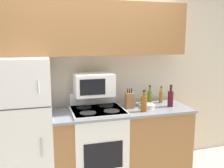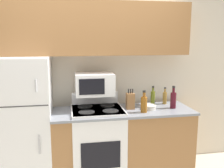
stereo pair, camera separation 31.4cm
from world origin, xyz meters
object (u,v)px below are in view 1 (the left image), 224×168
object	(u,v)px
microwave	(94,84)
bottle_whiskey	(144,103)
refrigerator	(21,125)
bottle_olive_oil	(150,96)
bottle_wine_red	(170,98)
stove	(98,143)
knife_block	(129,100)
bowl	(148,106)
bottle_vinegar	(161,96)

from	to	relation	value
microwave	bottle_whiskey	distance (m)	0.69
refrigerator	bottle_whiskey	distance (m)	1.53
bottle_olive_oil	bottle_wine_red	world-z (taller)	bottle_wine_red
stove	bottle_olive_oil	bearing A→B (deg)	14.45
microwave	bottle_whiskey	world-z (taller)	microwave
knife_block	microwave	bearing A→B (deg)	170.95
stove	bottle_wine_red	distance (m)	1.15
knife_block	bottle_whiskey	bearing A→B (deg)	-55.56
refrigerator	knife_block	size ratio (longest dim) A/B	6.02
bowl	bottle_wine_red	bearing A→B (deg)	-0.35
microwave	bowl	xyz separation A→B (m)	(0.71, -0.14, -0.30)
knife_block	bottle_whiskey	size ratio (longest dim) A/B	0.96
bottle_vinegar	stove	bearing A→B (deg)	-168.92
refrigerator	bottle_vinegar	bearing A→B (deg)	4.38
refrigerator	microwave	xyz separation A→B (m)	(0.91, 0.06, 0.44)
bottle_whiskey	microwave	bearing A→B (deg)	156.18
microwave	stove	bearing A→B (deg)	-76.77
bottle_olive_oil	knife_block	bearing A→B (deg)	-154.60
refrigerator	bowl	world-z (taller)	refrigerator
bowl	refrigerator	bearing A→B (deg)	177.15
bottle_vinegar	bottle_olive_oil	bearing A→B (deg)	174.53
knife_block	bowl	world-z (taller)	knife_block
refrigerator	stove	bearing A→B (deg)	-2.82
bowl	bottle_olive_oil	size ratio (longest dim) A/B	0.69
bowl	bottle_wine_red	xyz separation A→B (m)	(0.33, -0.00, 0.09)
stove	bottle_whiskey	bearing A→B (deg)	-15.32
microwave	knife_block	distance (m)	0.52
refrigerator	knife_block	xyz separation A→B (m)	(1.37, -0.01, 0.22)
microwave	knife_block	size ratio (longest dim) A/B	1.82
stove	bottle_wine_red	world-z (taller)	bottle_wine_red
bowl	bottle_wine_red	world-z (taller)	bottle_wine_red
refrigerator	knife_block	world-z (taller)	refrigerator
microwave	knife_block	world-z (taller)	microwave
bottle_wine_red	refrigerator	bearing A→B (deg)	177.57
stove	bottle_wine_red	bearing A→B (deg)	-2.07
stove	knife_block	world-z (taller)	knife_block
bottle_whiskey	bottle_vinegar	bearing A→B (deg)	39.94
stove	bottle_whiskey	distance (m)	0.80
bottle_wine_red	stove	bearing A→B (deg)	177.93
bottle_olive_oil	bottle_whiskey	size ratio (longest dim) A/B	0.93
bowl	bottle_wine_red	distance (m)	0.34
bowl	bottle_olive_oil	bearing A→B (deg)	62.07
knife_block	bottle_wine_red	size ratio (longest dim) A/B	0.90
stove	bottle_wine_red	size ratio (longest dim) A/B	3.70
microwave	bottle_wine_red	size ratio (longest dim) A/B	1.63
refrigerator	microwave	bearing A→B (deg)	3.82
microwave	knife_block	bearing A→B (deg)	-9.05
stove	knife_block	size ratio (longest dim) A/B	4.12
bottle_olive_oil	bottle_whiskey	world-z (taller)	bottle_whiskey
microwave	bottle_wine_red	bearing A→B (deg)	-7.86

